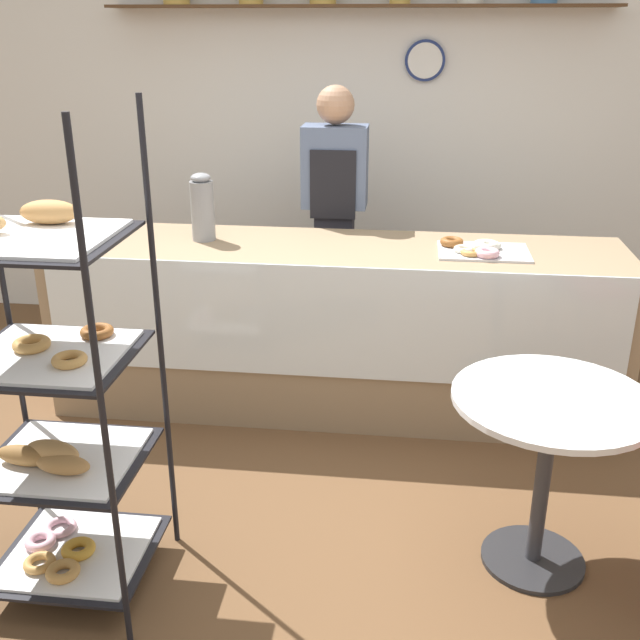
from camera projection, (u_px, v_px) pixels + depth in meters
ground_plane at (309, 518)px, 3.27m from camera, size 14.00×14.00×0.00m
back_wall at (357, 126)px, 4.97m from camera, size 10.00×0.30×2.70m
display_counter at (336, 327)px, 4.09m from camera, size 3.02×0.71×0.92m
pastry_rack at (52, 402)px, 2.62m from camera, size 0.61×0.58×1.80m
person_worker at (335, 217)px, 4.44m from camera, size 0.37×0.23×1.69m
cafe_table at (548, 439)px, 2.80m from camera, size 0.74×0.74×0.74m
coffee_carafe at (202, 208)px, 3.97m from camera, size 0.13×0.13×0.36m
donut_tray_counter at (479, 249)px, 3.80m from camera, size 0.46×0.33×0.05m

